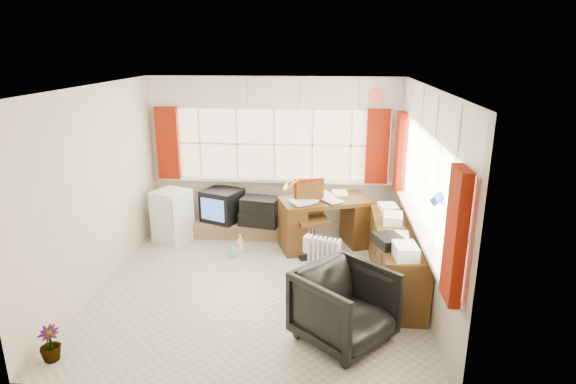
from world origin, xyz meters
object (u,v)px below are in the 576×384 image
object	(u,v)px
desk	(325,220)
mini_fridge	(172,216)
desk_lamp	(299,185)
credenza	(396,257)
office_chair	(344,306)
radiator	(324,265)
task_chair	(311,214)
crt_tv	(222,205)
tv_bench	(240,228)

from	to	relation	value
desk	mini_fridge	size ratio (longest dim) A/B	1.79
desk_lamp	credenza	world-z (taller)	desk_lamp
office_chair	radiator	xyz separation A→B (m)	(-0.22, 1.23, -0.14)
task_chair	credenza	xyz separation A→B (m)	(1.12, -0.98, -0.18)
task_chair	crt_tv	distance (m)	1.53
crt_tv	credenza	bearing A→B (deg)	-30.69
task_chair	mini_fridge	size ratio (longest dim) A/B	1.33
radiator	credenza	bearing A→B (deg)	2.30
radiator	crt_tv	size ratio (longest dim) A/B	0.88
radiator	tv_bench	world-z (taller)	radiator
tv_bench	mini_fridge	bearing A→B (deg)	-162.27
tv_bench	mini_fridge	distance (m)	1.08
task_chair	credenza	bearing A→B (deg)	-41.37
radiator	mini_fridge	distance (m)	2.68
desk	credenza	xyz separation A→B (m)	(0.91, -1.16, -0.03)
desk	desk_lamp	xyz separation A→B (m)	(-0.39, -0.17, 0.60)
task_chair	crt_tv	xyz separation A→B (m)	(-1.43, 0.53, -0.07)
task_chair	office_chair	xyz separation A→B (m)	(0.44, -2.25, -0.18)
desk	office_chair	distance (m)	2.44
desk_lamp	radiator	size ratio (longest dim) A/B	0.60
desk_lamp	tv_bench	bearing A→B (deg)	151.78
desk_lamp	tv_bench	world-z (taller)	desk_lamp
radiator	crt_tv	world-z (taller)	crt_tv
task_chair	credenza	distance (m)	1.50
credenza	radiator	bearing A→B (deg)	-177.70
office_chair	task_chair	bearing A→B (deg)	53.32
mini_fridge	credenza	bearing A→B (deg)	-20.16
desk_lamp	radiator	xyz separation A→B (m)	(0.39, -1.03, -0.77)
desk_lamp	mini_fridge	bearing A→B (deg)	173.98
office_chair	radiator	distance (m)	1.26
office_chair	tv_bench	world-z (taller)	office_chair
desk_lamp	desk	bearing A→B (deg)	23.18
radiator	mini_fridge	size ratio (longest dim) A/B	0.77
crt_tv	desk	bearing A→B (deg)	-12.12
task_chair	mini_fridge	distance (m)	2.17
office_chair	radiator	size ratio (longest dim) A/B	1.38
desk_lamp	crt_tv	world-z (taller)	desk_lamp
tv_bench	office_chair	bearing A→B (deg)	-60.15
task_chair	office_chair	size ratio (longest dim) A/B	1.25
task_chair	office_chair	distance (m)	2.30
desk_lamp	credenza	xyz separation A→B (m)	(1.30, -0.99, -0.63)
mini_fridge	crt_tv	bearing A→B (deg)	23.21
desk	credenza	world-z (taller)	credenza
crt_tv	mini_fridge	xyz separation A→B (m)	(-0.72, -0.31, -0.10)
tv_bench	crt_tv	distance (m)	0.46
office_chair	crt_tv	distance (m)	3.35
credenza	tv_bench	bearing A→B (deg)	146.30
mini_fridge	tv_bench	bearing A→B (deg)	17.73
credenza	mini_fridge	distance (m)	3.49
desk_lamp	radiator	bearing A→B (deg)	-69.04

